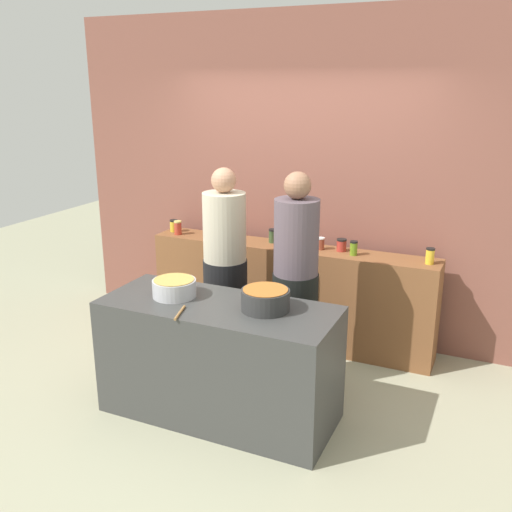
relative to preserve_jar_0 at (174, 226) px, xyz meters
name	(u,v)px	position (x,y,z in m)	size (l,w,h in m)	color
ground	(238,394)	(1.25, -1.12, -0.99)	(12.00, 12.00, 0.00)	#A09F81
storefront_wall	(304,179)	(1.25, 0.33, 0.51)	(4.80, 0.12, 3.00)	brown
display_shelf	(289,294)	(1.25, -0.02, -0.53)	(2.70, 0.36, 0.93)	brown
prep_table	(219,360)	(1.25, -1.42, -0.56)	(1.70, 0.70, 0.87)	#393A39
preserve_jar_0	(174,226)	(0.00, 0.00, 0.00)	(0.08, 0.08, 0.12)	gold
preserve_jar_1	(178,228)	(0.10, -0.08, 0.01)	(0.07, 0.07, 0.14)	#B23726
preserve_jar_2	(212,230)	(0.43, 0.02, -0.01)	(0.08, 0.08, 0.11)	#471848
preserve_jar_3	(273,236)	(1.06, 0.04, 0.00)	(0.08, 0.08, 0.13)	#334A29
preserve_jar_4	(280,240)	(1.17, -0.05, 0.00)	(0.09, 0.09, 0.11)	#A3340E
preserve_jar_5	(321,243)	(1.54, 0.00, -0.01)	(0.07, 0.07, 0.11)	brown
preserve_jar_6	(342,245)	(1.72, 0.03, 0.00)	(0.09, 0.09, 0.11)	#A63128
preserve_jar_7	(354,248)	(1.85, -0.05, 0.00)	(0.07, 0.07, 0.13)	olive
preserve_jar_8	(430,256)	(2.49, -0.03, 0.01)	(0.07, 0.07, 0.14)	gold
cooking_pot_left	(174,288)	(0.88, -1.40, -0.06)	(0.32, 0.32, 0.13)	#B7B7BC
cooking_pot_center	(265,300)	(1.59, -1.37, -0.05)	(0.34, 0.34, 0.15)	#2D2D2D
wooden_spoon	(180,313)	(1.10, -1.67, -0.11)	(0.02, 0.02, 0.23)	#9E703D
cook_with_tongs	(225,278)	(0.91, -0.64, -0.22)	(0.38, 0.38, 1.72)	black
cook_in_cap	(295,293)	(1.60, -0.78, -0.20)	(0.36, 0.36, 1.75)	black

